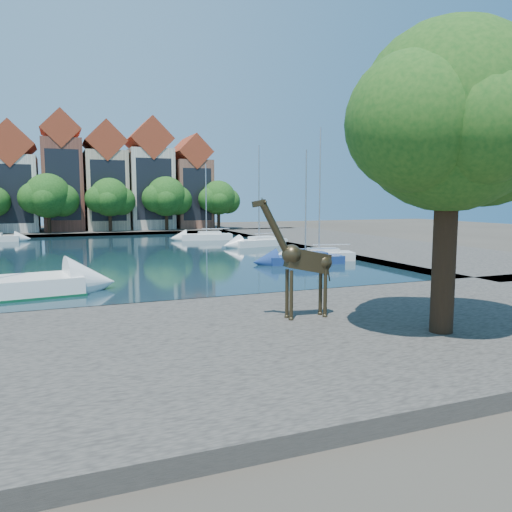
# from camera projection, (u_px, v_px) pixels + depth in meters

# --- Properties ---
(ground) EXTENTS (160.00, 160.00, 0.00)m
(ground) POSITION_uv_depth(u_px,v_px,m) (175.00, 310.00, 23.23)
(ground) COLOR #38332B
(ground) RESTS_ON ground
(water_basin) EXTENTS (38.00, 50.00, 0.08)m
(water_basin) POSITION_uv_depth(u_px,v_px,m) (117.00, 255.00, 45.37)
(water_basin) COLOR black
(water_basin) RESTS_ON ground
(near_quay) EXTENTS (50.00, 14.00, 0.50)m
(near_quay) POSITION_uv_depth(u_px,v_px,m) (221.00, 346.00, 16.74)
(near_quay) COLOR #4C4942
(near_quay) RESTS_ON ground
(far_quay) EXTENTS (60.00, 16.00, 0.50)m
(far_quay) POSITION_uv_depth(u_px,v_px,m) (93.00, 231.00, 74.87)
(far_quay) COLOR #4C4942
(far_quay) RESTS_ON ground
(right_quay) EXTENTS (14.00, 52.00, 0.50)m
(right_quay) POSITION_uv_depth(u_px,v_px,m) (353.00, 243.00, 54.53)
(right_quay) COLOR #4C4942
(right_quay) RESTS_ON ground
(plane_tree) EXTENTS (8.32, 6.40, 10.62)m
(plane_tree) POSITION_uv_depth(u_px,v_px,m) (453.00, 124.00, 16.83)
(plane_tree) COLOR #332114
(plane_tree) RESTS_ON near_quay
(townhouse_west_inner) EXTENTS (6.43, 9.18, 15.15)m
(townhouse_west_inner) POSITION_uv_depth(u_px,v_px,m) (13.00, 183.00, 70.18)
(townhouse_west_inner) COLOR silver
(townhouse_west_inner) RESTS_ON far_quay
(townhouse_center) EXTENTS (5.44, 9.18, 16.93)m
(townhouse_center) POSITION_uv_depth(u_px,v_px,m) (62.00, 176.00, 72.45)
(townhouse_center) COLOR brown
(townhouse_center) RESTS_ON far_quay
(townhouse_east_inner) EXTENTS (5.94, 9.18, 15.79)m
(townhouse_east_inner) POSITION_uv_depth(u_px,v_px,m) (105.00, 181.00, 74.73)
(townhouse_east_inner) COLOR #C3AD8B
(townhouse_east_inner) RESTS_ON far_quay
(townhouse_east_mid) EXTENTS (6.43, 9.18, 16.65)m
(townhouse_east_mid) POSITION_uv_depth(u_px,v_px,m) (149.00, 179.00, 77.08)
(townhouse_east_mid) COLOR beige
(townhouse_east_mid) RESTS_ON far_quay
(townhouse_east_end) EXTENTS (5.44, 9.18, 14.43)m
(townhouse_east_end) POSITION_uv_depth(u_px,v_px,m) (190.00, 186.00, 79.58)
(townhouse_east_end) COLOR brown
(townhouse_east_end) RESTS_ON far_quay
(far_tree_mid_west) EXTENTS (7.80, 6.00, 8.00)m
(far_tree_mid_west) POSITION_uv_depth(u_px,v_px,m) (49.00, 197.00, 67.04)
(far_tree_mid_west) COLOR #332114
(far_tree_mid_west) RESTS_ON far_quay
(far_tree_mid_east) EXTENTS (7.02, 5.40, 7.52)m
(far_tree_mid_east) POSITION_uv_depth(u_px,v_px,m) (110.00, 198.00, 70.00)
(far_tree_mid_east) COLOR #332114
(far_tree_mid_east) RESTS_ON far_quay
(far_tree_east) EXTENTS (7.54, 5.80, 7.84)m
(far_tree_east) POSITION_uv_depth(u_px,v_px,m) (167.00, 198.00, 72.93)
(far_tree_east) COLOR #332114
(far_tree_east) RESTS_ON far_quay
(far_tree_far_east) EXTENTS (6.76, 5.20, 7.36)m
(far_tree_far_east) POSITION_uv_depth(u_px,v_px,m) (219.00, 199.00, 75.89)
(far_tree_far_east) COLOR #332114
(far_tree_far_east) RESTS_ON far_quay
(giraffe_statue) EXTENTS (3.25, 0.59, 4.66)m
(giraffe_statue) POSITION_uv_depth(u_px,v_px,m) (302.00, 260.00, 19.44)
(giraffe_statue) COLOR #332A19
(giraffe_statue) RESTS_ON near_quay
(sailboat_right_a) EXTENTS (5.94, 3.31, 10.77)m
(sailboat_right_a) POSITION_uv_depth(u_px,v_px,m) (319.00, 254.00, 41.10)
(sailboat_right_a) COLOR silver
(sailboat_right_a) RESTS_ON water_basin
(sailboat_right_b) EXTENTS (6.10, 2.92, 8.81)m
(sailboat_right_b) POSITION_uv_depth(u_px,v_px,m) (305.00, 258.00, 39.11)
(sailboat_right_b) COLOR navy
(sailboat_right_b) RESTS_ON water_basin
(sailboat_right_c) EXTENTS (6.35, 3.28, 10.60)m
(sailboat_right_c) POSITION_uv_depth(u_px,v_px,m) (259.00, 241.00, 53.26)
(sailboat_right_c) COLOR silver
(sailboat_right_c) RESTS_ON water_basin
(sailboat_right_d) EXTENTS (6.37, 2.98, 9.22)m
(sailboat_right_d) POSITION_uv_depth(u_px,v_px,m) (206.00, 235.00, 61.18)
(sailboat_right_d) COLOR silver
(sailboat_right_d) RESTS_ON water_basin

